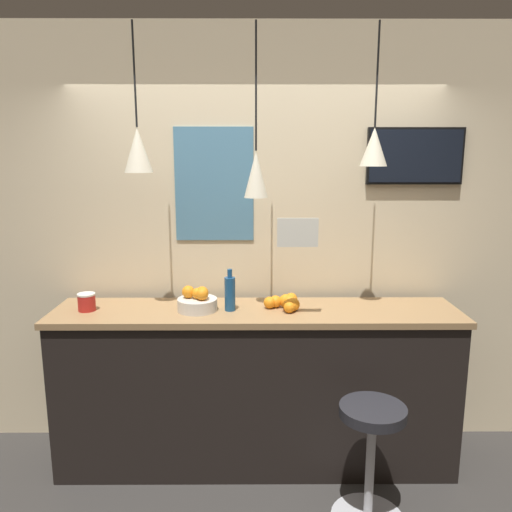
# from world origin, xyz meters

# --- Properties ---
(back_wall) EXTENTS (8.00, 0.06, 2.90)m
(back_wall) POSITION_xyz_m (0.00, 0.89, 1.45)
(back_wall) COLOR beige
(back_wall) RESTS_ON ground_plane
(service_counter) EXTENTS (2.60, 0.55, 1.08)m
(service_counter) POSITION_xyz_m (0.00, 0.51, 0.54)
(service_counter) COLOR black
(service_counter) RESTS_ON ground_plane
(bar_stool) EXTENTS (0.42, 0.42, 0.70)m
(bar_stool) POSITION_xyz_m (0.63, -0.06, 0.47)
(bar_stool) COLOR #B7B7BC
(bar_stool) RESTS_ON ground_plane
(fruit_bowl) EXTENTS (0.25, 0.25, 0.16)m
(fruit_bowl) POSITION_xyz_m (-0.37, 0.49, 1.14)
(fruit_bowl) COLOR beige
(fruit_bowl) RESTS_ON service_counter
(orange_pile) EXTENTS (0.23, 0.24, 0.09)m
(orange_pile) POSITION_xyz_m (0.19, 0.52, 1.12)
(orange_pile) COLOR orange
(orange_pile) RESTS_ON service_counter
(juice_bottle) EXTENTS (0.07, 0.07, 0.27)m
(juice_bottle) POSITION_xyz_m (-0.17, 0.49, 1.19)
(juice_bottle) COLOR navy
(juice_bottle) RESTS_ON service_counter
(spread_jar) EXTENTS (0.11, 0.11, 0.11)m
(spread_jar) POSITION_xyz_m (-1.07, 0.49, 1.13)
(spread_jar) COLOR red
(spread_jar) RESTS_ON service_counter
(pendant_lamp_left) EXTENTS (0.17, 0.17, 0.86)m
(pendant_lamp_left) POSITION_xyz_m (-0.70, 0.49, 2.08)
(pendant_lamp_left) COLOR black
(pendant_lamp_middle) EXTENTS (0.15, 0.15, 1.01)m
(pendant_lamp_middle) POSITION_xyz_m (0.00, 0.49, 1.94)
(pendant_lamp_middle) COLOR black
(pendant_lamp_right) EXTENTS (0.16, 0.16, 0.82)m
(pendant_lamp_right) POSITION_xyz_m (0.70, 0.49, 2.10)
(pendant_lamp_right) COLOR black
(mounted_tv) EXTENTS (0.64, 0.04, 0.37)m
(mounted_tv) POSITION_xyz_m (1.07, 0.84, 2.04)
(mounted_tv) COLOR black
(hanging_menu_board) EXTENTS (0.24, 0.01, 0.17)m
(hanging_menu_board) POSITION_xyz_m (0.24, 0.31, 1.60)
(hanging_menu_board) COLOR silver
(wall_poster) EXTENTS (0.53, 0.01, 0.76)m
(wall_poster) POSITION_xyz_m (-0.28, 0.86, 1.85)
(wall_poster) COLOR teal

